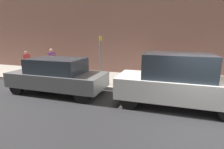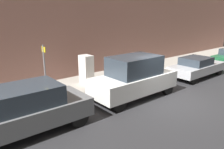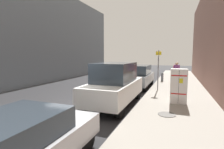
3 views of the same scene
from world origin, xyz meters
TOP-DOWN VIEW (x-y plane):
  - ground_plane at (0.00, 0.00)m, footprint 80.00×80.00m
  - sidewalk_slab at (-4.42, 0.00)m, footprint 3.71×44.00m
  - building_facade_near at (-7.44, 0.00)m, footprint 2.32×39.60m
  - discarded_refrigerator at (-4.45, -1.86)m, footprint 0.78×0.59m
  - manhole_cover at (-4.03, 0.20)m, footprint 0.70×0.70m
  - street_sign_post at (-3.13, -4.89)m, footprint 0.36×0.07m
  - fire_hydrant at (-3.08, -9.25)m, footprint 0.22×0.22m
  - pedestrian_walking_far at (-4.30, -8.95)m, footprint 0.52×0.24m
  - pedestrian_standing_near at (-4.20, -11.02)m, footprint 0.46×0.22m
  - parked_suv_gray at (-1.41, -6.51)m, footprint 1.96×4.79m
  - parked_van_white at (-1.41, -0.95)m, footprint 1.90×4.69m

SIDE VIEW (x-z plane):
  - ground_plane at x=0.00m, z-range 0.00..0.00m
  - sidewalk_slab at x=-4.42m, z-range 0.00..0.18m
  - manhole_cover at x=-4.03m, z-range 0.18..0.19m
  - fire_hydrant at x=-3.08m, z-range 0.19..0.98m
  - parked_suv_gray at x=-1.41m, z-range 0.03..1.79m
  - discarded_refrigerator at x=-4.45m, z-range 0.18..1.88m
  - pedestrian_standing_near at x=-4.20m, z-range 0.29..1.86m
  - parked_van_white at x=-1.41m, z-range 0.00..2.16m
  - pedestrian_walking_far at x=-4.30m, z-range 0.33..2.12m
  - street_sign_post at x=-3.13m, z-range 0.33..3.04m
  - building_facade_near at x=-7.44m, z-range 0.00..8.23m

